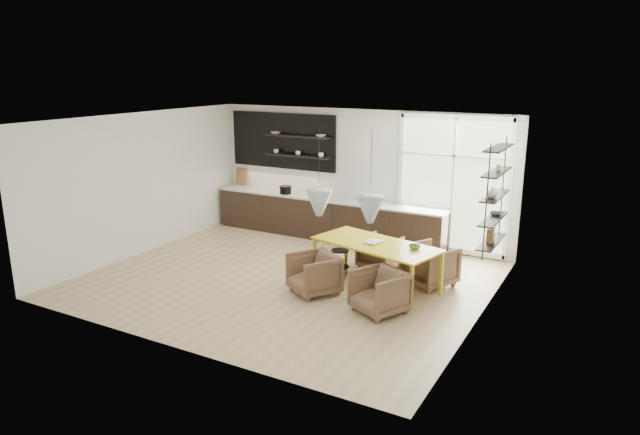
% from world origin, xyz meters
% --- Properties ---
extents(room, '(7.02, 6.01, 2.91)m').
position_xyz_m(room, '(0.58, 1.10, 1.46)').
color(room, '#D1B486').
rests_on(room, ground).
extents(kitchen_run, '(5.54, 0.69, 2.75)m').
position_xyz_m(kitchen_run, '(-0.69, 2.69, 0.60)').
color(kitchen_run, black).
rests_on(kitchen_run, ground).
extents(right_shelving, '(0.26, 1.22, 1.90)m').
position_xyz_m(right_shelving, '(3.36, 1.17, 1.65)').
color(right_shelving, black).
rests_on(right_shelving, ground).
extents(dining_table, '(2.39, 1.50, 0.81)m').
position_xyz_m(dining_table, '(1.56, 0.44, 0.75)').
color(dining_table, gold).
rests_on(dining_table, ground).
extents(armchair_back_left, '(0.80, 0.81, 0.65)m').
position_xyz_m(armchair_back_left, '(1.25, 1.38, 0.32)').
color(armchair_back_left, brown).
rests_on(armchair_back_left, ground).
extents(armchair_back_right, '(1.06, 1.07, 0.73)m').
position_xyz_m(armchair_back_right, '(2.37, 1.01, 0.37)').
color(armchair_back_right, brown).
rests_on(armchair_back_right, ground).
extents(armchair_front_left, '(1.04, 1.04, 0.70)m').
position_xyz_m(armchair_front_left, '(0.76, -0.34, 0.35)').
color(armchair_front_left, brown).
rests_on(armchair_front_left, ground).
extents(armchair_front_right, '(1.00, 1.01, 0.69)m').
position_xyz_m(armchair_front_right, '(2.06, -0.54, 0.35)').
color(armchair_front_right, brown).
rests_on(armchair_front_right, ground).
extents(wire_stool, '(0.36, 0.36, 0.45)m').
position_xyz_m(wire_stool, '(0.69, 0.77, 0.29)').
color(wire_stool, black).
rests_on(wire_stool, ground).
extents(table_book, '(0.29, 0.36, 0.03)m').
position_xyz_m(table_book, '(1.40, 0.47, 0.82)').
color(table_book, white).
rests_on(table_book, dining_table).
extents(table_bowl, '(0.28, 0.28, 0.06)m').
position_xyz_m(table_bowl, '(2.26, 0.46, 0.84)').
color(table_bowl, '#427148').
rests_on(table_bowl, dining_table).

